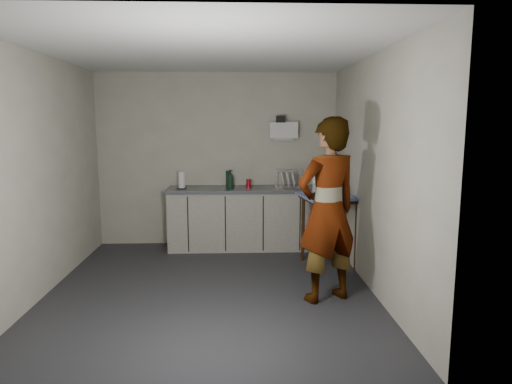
{
  "coord_description": "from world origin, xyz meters",
  "views": [
    {
      "loc": [
        0.31,
        -4.95,
        1.88
      ],
      "look_at": [
        0.53,
        0.45,
        1.04
      ],
      "focal_mm": 32.0,
      "sensor_mm": 36.0,
      "label": 1
    }
  ],
  "objects_px": {
    "soap_bottle": "(230,179)",
    "bakery_box": "(325,186)",
    "soda_can": "(249,184)",
    "dark_bottle": "(228,179)",
    "paper_towel": "(182,181)",
    "standing_man": "(327,211)",
    "dish_rack": "(288,184)",
    "side_table": "(330,204)",
    "kitchen_counter": "(244,220)"
  },
  "relations": [
    {
      "from": "soap_bottle",
      "to": "bakery_box",
      "type": "relative_size",
      "value": 0.65
    },
    {
      "from": "soda_can",
      "to": "dark_bottle",
      "type": "distance_m",
      "value": 0.31
    },
    {
      "from": "dark_bottle",
      "to": "paper_towel",
      "type": "bearing_deg",
      "value": -173.93
    },
    {
      "from": "standing_man",
      "to": "bakery_box",
      "type": "distance_m",
      "value": 1.3
    },
    {
      "from": "standing_man",
      "to": "dish_rack",
      "type": "xyz_separation_m",
      "value": [
        -0.19,
        2.0,
        0.01
      ]
    },
    {
      "from": "side_table",
      "to": "dish_rack",
      "type": "relative_size",
      "value": 2.37
    },
    {
      "from": "soap_bottle",
      "to": "bakery_box",
      "type": "bearing_deg",
      "value": -28.55
    },
    {
      "from": "soap_bottle",
      "to": "paper_towel",
      "type": "height_order",
      "value": "soap_bottle"
    },
    {
      "from": "soda_can",
      "to": "dish_rack",
      "type": "bearing_deg",
      "value": -0.78
    },
    {
      "from": "kitchen_counter",
      "to": "soap_bottle",
      "type": "distance_m",
      "value": 0.66
    },
    {
      "from": "side_table",
      "to": "bakery_box",
      "type": "xyz_separation_m",
      "value": [
        -0.05,
        0.1,
        0.21
      ]
    },
    {
      "from": "soda_can",
      "to": "bakery_box",
      "type": "relative_size",
      "value": 0.31
    },
    {
      "from": "paper_towel",
      "to": "dish_rack",
      "type": "height_order",
      "value": "dish_rack"
    },
    {
      "from": "paper_towel",
      "to": "standing_man",
      "type": "bearing_deg",
      "value": -48.86
    },
    {
      "from": "kitchen_counter",
      "to": "dish_rack",
      "type": "relative_size",
      "value": 5.66
    },
    {
      "from": "standing_man",
      "to": "soap_bottle",
      "type": "xyz_separation_m",
      "value": [
        -1.03,
        1.96,
        0.08
      ]
    },
    {
      "from": "side_table",
      "to": "dark_bottle",
      "type": "relative_size",
      "value": 3.72
    },
    {
      "from": "standing_man",
      "to": "dark_bottle",
      "type": "relative_size",
      "value": 7.63
    },
    {
      "from": "kitchen_counter",
      "to": "standing_man",
      "type": "xyz_separation_m",
      "value": [
        0.84,
        -2.05,
        0.54
      ]
    },
    {
      "from": "standing_man",
      "to": "paper_towel",
      "type": "relative_size",
      "value": 7.75
    },
    {
      "from": "standing_man",
      "to": "paper_towel",
      "type": "bearing_deg",
      "value": -73.43
    },
    {
      "from": "paper_towel",
      "to": "dark_bottle",
      "type": "bearing_deg",
      "value": 6.07
    },
    {
      "from": "standing_man",
      "to": "paper_towel",
      "type": "xyz_separation_m",
      "value": [
        -1.74,
        1.99,
        0.06
      ]
    },
    {
      "from": "soda_can",
      "to": "dark_bottle",
      "type": "relative_size",
      "value": 0.52
    },
    {
      "from": "dish_rack",
      "to": "bakery_box",
      "type": "relative_size",
      "value": 0.94
    },
    {
      "from": "kitchen_counter",
      "to": "standing_man",
      "type": "bearing_deg",
      "value": -67.8
    },
    {
      "from": "dark_bottle",
      "to": "paper_towel",
      "type": "height_order",
      "value": "dark_bottle"
    },
    {
      "from": "soda_can",
      "to": "dish_rack",
      "type": "relative_size",
      "value": 0.33
    },
    {
      "from": "dark_bottle",
      "to": "paper_towel",
      "type": "xyz_separation_m",
      "value": [
        -0.68,
        -0.07,
        -0.01
      ]
    },
    {
      "from": "standing_man",
      "to": "soda_can",
      "type": "relative_size",
      "value": 14.6
    },
    {
      "from": "kitchen_counter",
      "to": "paper_towel",
      "type": "xyz_separation_m",
      "value": [
        -0.9,
        -0.06,
        0.6
      ]
    },
    {
      "from": "kitchen_counter",
      "to": "bakery_box",
      "type": "relative_size",
      "value": 5.33
    },
    {
      "from": "standing_man",
      "to": "soda_can",
      "type": "xyz_separation_m",
      "value": [
        -0.77,
        2.0,
        0.01
      ]
    },
    {
      "from": "standing_man",
      "to": "kitchen_counter",
      "type": "bearing_deg",
      "value": -92.37
    },
    {
      "from": "side_table",
      "to": "bakery_box",
      "type": "height_order",
      "value": "bakery_box"
    },
    {
      "from": "side_table",
      "to": "soap_bottle",
      "type": "xyz_separation_m",
      "value": [
        -1.3,
        0.78,
        0.23
      ]
    },
    {
      "from": "standing_man",
      "to": "soap_bottle",
      "type": "distance_m",
      "value": 2.22
    },
    {
      "from": "standing_man",
      "to": "bakery_box",
      "type": "height_order",
      "value": "standing_man"
    },
    {
      "from": "kitchen_counter",
      "to": "paper_towel",
      "type": "distance_m",
      "value": 1.09
    },
    {
      "from": "soap_bottle",
      "to": "soda_can",
      "type": "distance_m",
      "value": 0.28
    },
    {
      "from": "paper_towel",
      "to": "dish_rack",
      "type": "distance_m",
      "value": 1.55
    },
    {
      "from": "kitchen_counter",
      "to": "soda_can",
      "type": "distance_m",
      "value": 0.56
    },
    {
      "from": "kitchen_counter",
      "to": "paper_towel",
      "type": "bearing_deg",
      "value": -176.4
    },
    {
      "from": "standing_man",
      "to": "dark_bottle",
      "type": "distance_m",
      "value": 2.33
    },
    {
      "from": "standing_man",
      "to": "soap_bottle",
      "type": "bearing_deg",
      "value": -86.71
    },
    {
      "from": "side_table",
      "to": "paper_towel",
      "type": "relative_size",
      "value": 3.78
    },
    {
      "from": "kitchen_counter",
      "to": "standing_man",
      "type": "height_order",
      "value": "standing_man"
    },
    {
      "from": "side_table",
      "to": "soap_bottle",
      "type": "relative_size",
      "value": 3.43
    },
    {
      "from": "bakery_box",
      "to": "dish_rack",
      "type": "bearing_deg",
      "value": 122.17
    },
    {
      "from": "soda_can",
      "to": "dish_rack",
      "type": "height_order",
      "value": "dish_rack"
    }
  ]
}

